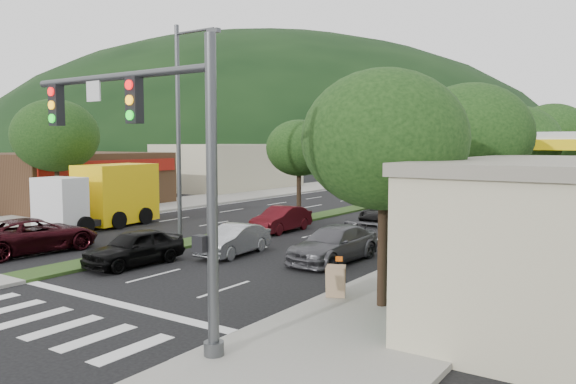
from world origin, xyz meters
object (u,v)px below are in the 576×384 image
Objects in this scene: car_queue_e at (402,203)px; tree_r_c at (517,143)px; traffic_signal at (158,147)px; tree_r_b at (470,135)px; tree_r_d at (552,136)px; suv_maroon at (34,235)px; car_queue_d at (385,213)px; box_truck at (105,198)px; motorhome at (454,182)px; tree_r_a at (384,140)px; sedan_silver at (234,240)px; a_frame_sign at (336,278)px; tree_med_near at (299,148)px; streetlight_mid at (402,133)px; car_queue_a at (135,248)px; car_queue_c at (281,219)px; tree_r_e at (574,141)px; streetlight_near at (181,124)px; tree_l_a at (56,136)px; car_queue_b at (334,244)px; tree_med_far at (444,140)px.

tree_r_c is at bearing -35.75° from car_queue_e.
traffic_signal is 1.01× the size of tree_r_b.
tree_r_d is 1.31× the size of suv_maroon.
box_truck reaches higher than car_queue_d.
tree_r_a is at bearing -79.11° from motorhome.
sedan_silver is 0.42× the size of motorhome.
box_truck is (-16.77, 11.40, -2.99)m from traffic_signal.
tree_med_near is at bearing 102.09° from a_frame_sign.
tree_r_c is 5.08× the size of a_frame_sign.
streetlight_mid is (-11.79, 3.00, 0.40)m from tree_r_d.
car_queue_a is 10.00m from car_queue_c.
tree_r_e reaches higher than tree_r_c.
tree_r_b reaches higher than tree_med_near.
streetlight_near reaches higher than sedan_silver.
motorhome reaches higher than box_truck.
streetlight_near is (0.21, -10.00, 1.16)m from tree_med_near.
tree_l_a reaches higher than tree_r_e.
tree_r_c is at bearing 50.18° from sedan_silver.
tree_r_e is at bearing -130.25° from box_truck.
tree_l_a is 0.72× the size of streetlight_near.
tree_r_c is 1.35× the size of car_queue_b.
a_frame_sign is at bearing -71.75° from car_queue_d.
tree_r_b is at bearing 77.63° from traffic_signal.
traffic_signal is 46.43m from tree_med_far.
box_truck is at bearing -133.55° from tree_med_near.
streetlight_mid reaches higher than sedan_silver.
tree_r_c is 16.57m from a_frame_sign.
car_queue_e is (3.71, -18.91, -4.34)m from tree_med_far.
car_queue_c is (-10.50, -16.00, -4.50)m from tree_r_d.
streetlight_mid reaches higher than car_queue_a.
tree_r_c is at bearing 82.15° from traffic_signal.
tree_r_c is 1.58× the size of car_queue_c.
traffic_signal is 32.10m from motorhome.
car_queue_c is 0.96× the size of car_queue_d.
tree_r_d is 21.92m from car_queue_b.
box_truck reaches higher than car_queue_a.
tree_r_e is 28.36m from car_queue_c.
tree_med_far is at bearing 90.33° from streetlight_near.
box_truck is (-19.74, -30.14, -3.23)m from tree_r_e.
car_queue_d is at bearing 60.79° from car_queue_c.
suv_maroon is 1.33× the size of car_queue_c.
tree_r_a is at bearing -90.00° from tree_r_b.
tree_r_b is 6.88m from car_queue_b.
streetlight_mid reaches higher than tree_l_a.
tree_r_d reaches higher than sedan_silver.
tree_r_e reaches higher than car_queue_c.
tree_r_b is at bearing -60.68° from streetlight_mid.
motorhome is (-6.50, 10.24, -2.88)m from tree_r_c.
tree_med_near is 6.45m from car_queue_d.
box_truck is (-7.74, -8.14, -2.77)m from tree_med_near.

